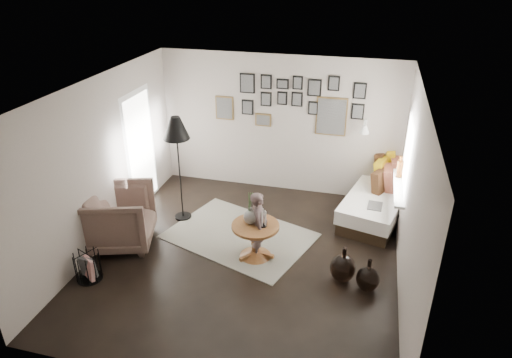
% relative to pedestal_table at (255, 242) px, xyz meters
% --- Properties ---
extents(ground, '(4.80, 4.80, 0.00)m').
position_rel_pedestal_table_xyz_m(ground, '(-0.15, -0.07, -0.26)').
color(ground, black).
rests_on(ground, ground).
extents(wall_back, '(4.50, 0.00, 4.50)m').
position_rel_pedestal_table_xyz_m(wall_back, '(-0.15, 2.33, 1.04)').
color(wall_back, '#A0958C').
rests_on(wall_back, ground).
extents(wall_front, '(4.50, 0.00, 4.50)m').
position_rel_pedestal_table_xyz_m(wall_front, '(-0.15, -2.47, 1.04)').
color(wall_front, '#A0958C').
rests_on(wall_front, ground).
extents(wall_left, '(0.00, 4.80, 4.80)m').
position_rel_pedestal_table_xyz_m(wall_left, '(-2.40, -0.07, 1.04)').
color(wall_left, '#A0958C').
rests_on(wall_left, ground).
extents(wall_right, '(0.00, 4.80, 4.80)m').
position_rel_pedestal_table_xyz_m(wall_right, '(2.10, -0.07, 1.04)').
color(wall_right, '#A0958C').
rests_on(wall_right, ground).
extents(ceiling, '(4.80, 4.80, 0.00)m').
position_rel_pedestal_table_xyz_m(ceiling, '(-0.15, -0.07, 2.34)').
color(ceiling, white).
rests_on(ceiling, wall_back).
extents(door_left, '(0.00, 2.14, 2.14)m').
position_rel_pedestal_table_xyz_m(door_left, '(-2.39, 1.13, 0.79)').
color(door_left, white).
rests_on(door_left, wall_left).
extents(window_right, '(0.15, 1.32, 1.30)m').
position_rel_pedestal_table_xyz_m(window_right, '(2.02, 1.27, 0.67)').
color(window_right, white).
rests_on(window_right, wall_right).
extents(gallery_wall, '(2.74, 0.03, 1.08)m').
position_rel_pedestal_table_xyz_m(gallery_wall, '(0.13, 2.31, 1.48)').
color(gallery_wall, brown).
rests_on(gallery_wall, wall_back).
extents(wall_sconce, '(0.18, 0.36, 0.16)m').
position_rel_pedestal_table_xyz_m(wall_sconce, '(1.40, 2.06, 1.20)').
color(wall_sconce, white).
rests_on(wall_sconce, wall_back).
extents(rug, '(2.61, 2.19, 0.01)m').
position_rel_pedestal_table_xyz_m(rug, '(-0.39, 0.47, -0.25)').
color(rug, beige).
rests_on(rug, ground).
extents(pedestal_table, '(0.71, 0.71, 0.56)m').
position_rel_pedestal_table_xyz_m(pedestal_table, '(0.00, 0.00, 0.00)').
color(pedestal_table, brown).
rests_on(pedestal_table, ground).
extents(vase, '(0.20, 0.20, 0.51)m').
position_rel_pedestal_table_xyz_m(vase, '(-0.08, 0.02, 0.46)').
color(vase, black).
rests_on(vase, pedestal_table).
extents(candles, '(0.12, 0.12, 0.27)m').
position_rel_pedestal_table_xyz_m(candles, '(0.11, 0.00, 0.43)').
color(candles, black).
rests_on(candles, pedestal_table).
extents(daybed, '(1.35, 2.19, 1.01)m').
position_rel_pedestal_table_xyz_m(daybed, '(1.76, 1.84, 0.06)').
color(daybed, black).
rests_on(daybed, ground).
extents(magazine_on_daybed, '(0.25, 0.32, 0.02)m').
position_rel_pedestal_table_xyz_m(magazine_on_daybed, '(1.71, 1.19, 0.21)').
color(magazine_on_daybed, black).
rests_on(magazine_on_daybed, daybed).
extents(armchair, '(1.29, 1.27, 0.94)m').
position_rel_pedestal_table_xyz_m(armchair, '(-2.15, -0.18, 0.21)').
color(armchair, brown).
rests_on(armchair, ground).
extents(armchair_cushion, '(0.53, 0.54, 0.19)m').
position_rel_pedestal_table_xyz_m(armchair_cushion, '(-2.14, -0.13, 0.22)').
color(armchair_cushion, silver).
rests_on(armchair_cushion, armchair).
extents(floor_lamp, '(0.43, 0.43, 1.85)m').
position_rel_pedestal_table_xyz_m(floor_lamp, '(-1.52, 0.79, 1.33)').
color(floor_lamp, black).
rests_on(floor_lamp, ground).
extents(magazine_basket, '(0.45, 0.45, 0.43)m').
position_rel_pedestal_table_xyz_m(magazine_basket, '(-2.15, -1.11, -0.05)').
color(magazine_basket, black).
rests_on(magazine_basket, ground).
extents(demijohn_large, '(0.36, 0.36, 0.54)m').
position_rel_pedestal_table_xyz_m(demijohn_large, '(1.33, -0.24, -0.05)').
color(demijohn_large, black).
rests_on(demijohn_large, ground).
extents(demijohn_small, '(0.32, 0.32, 0.49)m').
position_rel_pedestal_table_xyz_m(demijohn_small, '(1.68, -0.36, -0.07)').
color(demijohn_small, black).
rests_on(demijohn_small, ground).
extents(child, '(0.33, 0.43, 1.07)m').
position_rel_pedestal_table_xyz_m(child, '(0.04, 0.05, 0.28)').
color(child, brown).
rests_on(child, ground).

